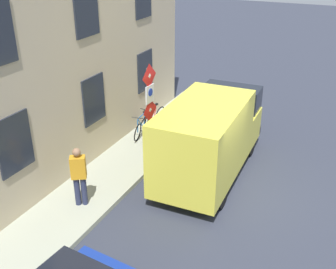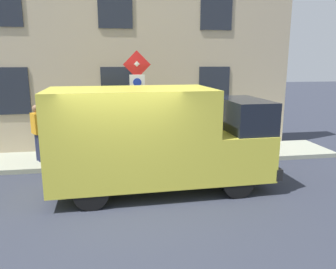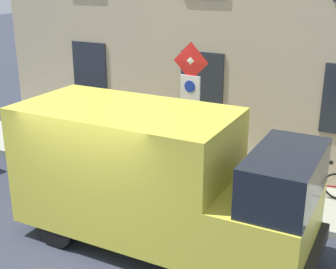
{
  "view_description": "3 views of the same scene",
  "coord_description": "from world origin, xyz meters",
  "px_view_note": "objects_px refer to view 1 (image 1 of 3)",
  "views": [
    {
      "loc": [
        -2.89,
        9.81,
        6.75
      ],
      "look_at": [
        2.13,
        -0.71,
        1.12
      ],
      "focal_mm": 43.69,
      "sensor_mm": 36.0,
      "label": 1
    },
    {
      "loc": [
        -6.92,
        0.2,
        3.12
      ],
      "look_at": [
        1.46,
        -1.22,
        1.22
      ],
      "focal_mm": 35.21,
      "sensor_mm": 36.0,
      "label": 2
    },
    {
      "loc": [
        -5.6,
        -4.56,
        4.7
      ],
      "look_at": [
        2.47,
        -0.11,
        1.47
      ],
      "focal_mm": 49.6,
      "sensor_mm": 36.0,
      "label": 3
    }
  ],
  "objects_px": {
    "bicycle_red": "(153,118)",
    "pedestrian": "(79,175)",
    "delivery_van": "(210,135)",
    "bicycle_blue": "(143,126)",
    "sign_post_stacked": "(150,103)"
  },
  "relations": [
    {
      "from": "sign_post_stacked",
      "to": "pedestrian",
      "type": "relative_size",
      "value": 1.83
    },
    {
      "from": "pedestrian",
      "to": "bicycle_blue",
      "type": "bearing_deg",
      "value": -24.26
    },
    {
      "from": "bicycle_blue",
      "to": "pedestrian",
      "type": "relative_size",
      "value": 0.99
    },
    {
      "from": "bicycle_red",
      "to": "bicycle_blue",
      "type": "distance_m",
      "value": 0.79
    },
    {
      "from": "bicycle_red",
      "to": "bicycle_blue",
      "type": "height_order",
      "value": "same"
    },
    {
      "from": "bicycle_blue",
      "to": "pedestrian",
      "type": "xyz_separation_m",
      "value": [
        -0.58,
        4.56,
        0.56
      ]
    },
    {
      "from": "delivery_van",
      "to": "pedestrian",
      "type": "relative_size",
      "value": 3.13
    },
    {
      "from": "bicycle_blue",
      "to": "pedestrian",
      "type": "height_order",
      "value": "pedestrian"
    },
    {
      "from": "bicycle_blue",
      "to": "delivery_van",
      "type": "bearing_deg",
      "value": 58.74
    },
    {
      "from": "sign_post_stacked",
      "to": "pedestrian",
      "type": "height_order",
      "value": "sign_post_stacked"
    },
    {
      "from": "sign_post_stacked",
      "to": "bicycle_red",
      "type": "bearing_deg",
      "value": -63.98
    },
    {
      "from": "delivery_van",
      "to": "bicycle_red",
      "type": "relative_size",
      "value": 3.13
    },
    {
      "from": "delivery_van",
      "to": "bicycle_blue",
      "type": "relative_size",
      "value": 3.14
    },
    {
      "from": "bicycle_red",
      "to": "pedestrian",
      "type": "height_order",
      "value": "pedestrian"
    },
    {
      "from": "sign_post_stacked",
      "to": "delivery_van",
      "type": "relative_size",
      "value": 0.59
    }
  ]
}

